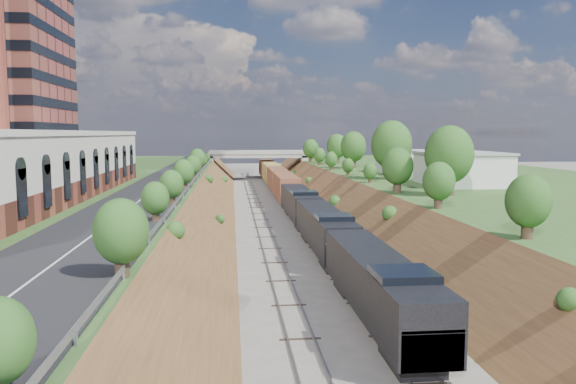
# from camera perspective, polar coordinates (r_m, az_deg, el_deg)

# --- Properties ---
(platform_left) EXTENTS (44.00, 180.00, 5.00)m
(platform_left) POSITION_cam_1_polar(r_m,az_deg,el_deg) (83.45, -24.30, -0.89)
(platform_left) COLOR #335422
(platform_left) RESTS_ON ground
(platform_right) EXTENTS (44.00, 180.00, 5.00)m
(platform_right) POSITION_cam_1_polar(r_m,az_deg,el_deg) (88.37, 20.77, -0.39)
(platform_right) COLOR #335422
(platform_right) RESTS_ON ground
(embankment_left) EXTENTS (10.00, 180.00, 10.00)m
(embankment_left) POSITION_cam_1_polar(r_m,az_deg,el_deg) (79.56, -9.01, -2.56)
(embankment_left) COLOR brown
(embankment_left) RESTS_ON ground
(embankment_right) EXTENTS (10.00, 180.00, 10.00)m
(embankment_right) POSITION_cam_1_polar(r_m,az_deg,el_deg) (81.31, 6.67, -2.34)
(embankment_right) COLOR brown
(embankment_right) RESTS_ON ground
(rail_left_track) EXTENTS (1.58, 180.00, 0.18)m
(rail_left_track) POSITION_cam_1_polar(r_m,az_deg,el_deg) (79.50, -2.95, -2.44)
(rail_left_track) COLOR gray
(rail_left_track) RESTS_ON ground
(rail_right_track) EXTENTS (1.58, 180.00, 0.18)m
(rail_right_track) POSITION_cam_1_polar(r_m,az_deg,el_deg) (79.92, 0.78, -2.38)
(rail_right_track) COLOR gray
(rail_right_track) RESTS_ON ground
(road) EXTENTS (8.00, 180.00, 0.10)m
(road) POSITION_cam_1_polar(r_m,az_deg,el_deg) (79.36, -12.32, 1.02)
(road) COLOR black
(road) RESTS_ON platform_left
(guardrail) EXTENTS (0.10, 171.00, 0.70)m
(guardrail) POSITION_cam_1_polar(r_m,az_deg,el_deg) (78.76, -9.38, 1.41)
(guardrail) COLOR #99999E
(guardrail) RESTS_ON platform_left
(commercial_building) EXTENTS (14.30, 62.30, 7.00)m
(commercial_building) POSITION_cam_1_polar(r_m,az_deg,el_deg) (60.62, -26.64, 2.30)
(commercial_building) COLOR brown
(commercial_building) RESTS_ON platform_left
(overpass) EXTENTS (24.50, 8.30, 7.40)m
(overpass) POSITION_cam_1_polar(r_m,az_deg,el_deg) (140.86, -3.15, 3.21)
(overpass) COLOR gray
(overpass) RESTS_ON ground
(white_building_near) EXTENTS (9.00, 12.00, 4.00)m
(white_building_near) POSITION_cam_1_polar(r_m,az_deg,el_deg) (76.77, 17.19, 2.19)
(white_building_near) COLOR silver
(white_building_near) RESTS_ON platform_right
(white_building_far) EXTENTS (8.00, 10.00, 3.60)m
(white_building_far) POSITION_cam_1_polar(r_m,az_deg,el_deg) (97.24, 11.87, 2.96)
(white_building_far) COLOR silver
(white_building_far) RESTS_ON platform_right
(tree_right_large) EXTENTS (5.25, 5.25, 7.61)m
(tree_right_large) POSITION_cam_1_polar(r_m,az_deg,el_deg) (63.10, 16.05, 3.62)
(tree_right_large) COLOR #473323
(tree_right_large) RESTS_ON platform_right
(tree_left_crest) EXTENTS (2.45, 2.45, 3.55)m
(tree_left_crest) POSITION_cam_1_polar(r_m,az_deg,el_deg) (39.21, -13.63, -1.06)
(tree_left_crest) COLOR #473323
(tree_left_crest) RESTS_ON platform_left
(freight_train) EXTENTS (3.24, 130.04, 4.79)m
(freight_train) POSITION_cam_1_polar(r_m,az_deg,el_deg) (91.64, -0.09, 0.33)
(freight_train) COLOR black
(freight_train) RESTS_ON ground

